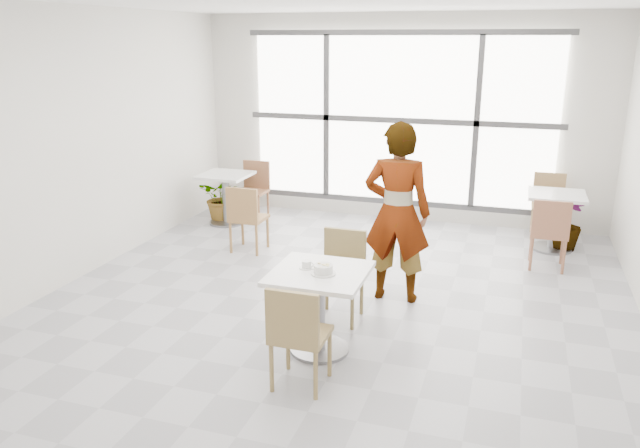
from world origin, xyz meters
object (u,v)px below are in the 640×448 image
(bg_chair_left_near, at_px, (246,215))
(bg_table_left, at_px, (226,191))
(coffee_cup, at_px, (307,265))
(bg_table_right, at_px, (555,213))
(bg_chair_left_far, at_px, (254,186))
(plant_left, at_px, (223,197))
(oatmeal_bowl, at_px, (323,269))
(bg_chair_right_near, at_px, (550,229))
(person, at_px, (397,213))
(chair_far, at_px, (342,268))
(plant_right, at_px, (565,222))
(chair_near, at_px, (297,331))
(main_table, at_px, (320,296))
(bg_chair_right_far, at_px, (548,201))

(bg_chair_left_near, bearing_deg, bg_table_left, -52.88)
(coffee_cup, bearing_deg, bg_table_right, 58.15)
(coffee_cup, distance_m, bg_table_right, 4.12)
(bg_chair_left_far, bearing_deg, plant_left, -148.01)
(bg_chair_left_near, relative_size, bg_chair_left_far, 1.00)
(bg_table_right, xyz_separation_m, plant_left, (-4.68, -0.11, -0.13))
(oatmeal_bowl, bearing_deg, bg_chair_left_far, 121.55)
(bg_table_right, relative_size, bg_chair_right_near, 0.86)
(person, relative_size, bg_table_left, 2.50)
(bg_chair_left_near, height_order, bg_chair_left_far, same)
(chair_far, bearing_deg, plant_left, 134.49)
(bg_chair_left_far, bearing_deg, bg_chair_left_near, -69.92)
(person, height_order, plant_right, person)
(coffee_cup, xyz_separation_m, bg_table_left, (-2.39, 3.24, -0.29))
(coffee_cup, bearing_deg, chair_far, 81.17)
(chair_near, xyz_separation_m, person, (0.37, 1.98, 0.44))
(chair_near, height_order, plant_right, chair_near)
(bg_chair_left_far, relative_size, plant_right, 1.16)
(chair_near, bearing_deg, main_table, -87.45)
(chair_near, height_order, chair_far, same)
(person, height_order, bg_chair_right_far, person)
(bg_table_left, relative_size, bg_table_right, 1.00)
(oatmeal_bowl, height_order, bg_chair_right_near, bg_chair_right_near)
(chair_near, height_order, oatmeal_bowl, chair_near)
(chair_far, distance_m, bg_chair_right_near, 2.79)
(bg_table_right, bearing_deg, oatmeal_bowl, -119.12)
(person, xyz_separation_m, bg_table_left, (-2.91, 1.94, -0.45))
(bg_chair_right_near, bearing_deg, bg_table_left, -7.13)
(plant_right, bearing_deg, chair_far, -127.88)
(bg_chair_left_near, distance_m, bg_chair_right_far, 4.14)
(bg_chair_right_near, height_order, plant_left, bg_chair_right_near)
(chair_near, xyz_separation_m, bg_chair_left_far, (-2.26, 4.31, 0.00))
(bg_chair_left_near, bearing_deg, oatmeal_bowl, 127.84)
(bg_table_right, bearing_deg, chair_far, -126.54)
(bg_table_left, height_order, bg_chair_left_far, bg_chair_left_far)
(bg_chair_left_far, relative_size, bg_chair_right_far, 1.00)
(oatmeal_bowl, xyz_separation_m, bg_table_right, (1.99, 3.58, -0.31))
(oatmeal_bowl, relative_size, bg_table_right, 0.28)
(main_table, xyz_separation_m, bg_table_left, (-2.51, 3.28, -0.04))
(bg_table_right, xyz_separation_m, plant_right, (0.14, 0.05, -0.11))
(bg_chair_right_near, xyz_separation_m, bg_chair_right_far, (0.02, 1.40, 0.00))
(person, height_order, bg_chair_left_far, person)
(bg_chair_right_far, relative_size, plant_left, 1.21)
(chair_far, bearing_deg, main_table, -88.84)
(bg_chair_left_far, relative_size, plant_left, 1.21)
(bg_chair_left_near, relative_size, plant_right, 1.16)
(plant_left, bearing_deg, bg_chair_left_far, 31.99)
(chair_far, xyz_separation_m, bg_chair_left_near, (-1.68, 1.45, 0.00))
(bg_table_right, distance_m, plant_right, 0.18)
(chair_far, height_order, plant_right, chair_far)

